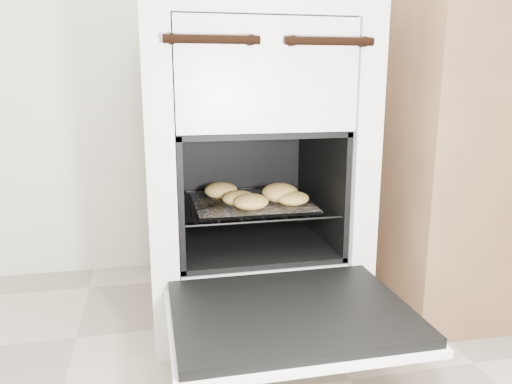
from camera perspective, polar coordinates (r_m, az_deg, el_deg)
The scene contains 5 objects.
stove at distance 1.52m, azimuth -1.16°, elevation 3.01°, with size 0.59×0.66×0.91m.
oven_door at distance 1.13m, azimuth 3.96°, elevation -13.81°, with size 0.53×0.41×0.04m.
oven_rack at distance 1.48m, azimuth -0.65°, elevation -1.28°, with size 0.43×0.41×0.01m.
foil_sheet at distance 1.46m, azimuth -0.50°, elevation -1.24°, with size 0.33×0.30×0.01m, color white.
baked_rolls at distance 1.43m, azimuth 0.09°, elevation -0.39°, with size 0.32×0.27×0.05m.
Camera 1 is at (-0.45, -0.29, 0.71)m, focal length 35.00 mm.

